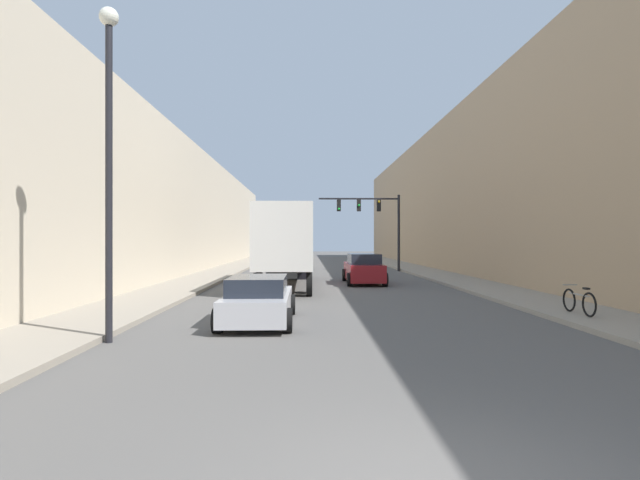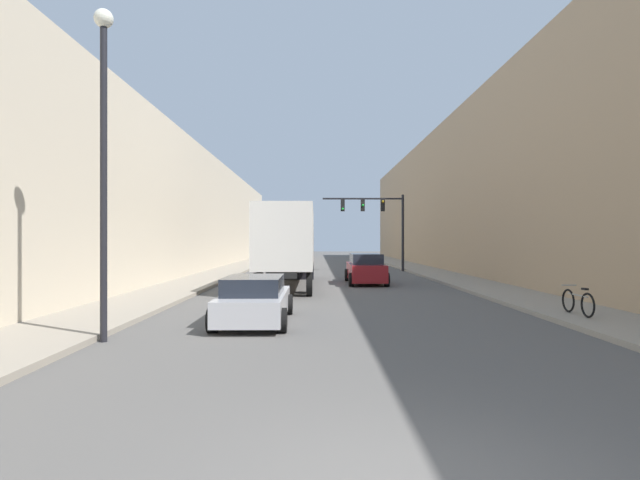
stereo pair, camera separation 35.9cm
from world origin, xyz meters
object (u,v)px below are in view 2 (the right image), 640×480
Objects in this scene: street_lamp at (104,132)px; parked_bicycle at (578,302)px; traffic_signal_gantry at (380,216)px; semi_truck at (289,243)px; suv_car at (366,269)px; sedan_car at (255,300)px.

street_lamp is 13.81m from parked_bicycle.
semi_truck is at bearing -118.12° from traffic_signal_gantry.
semi_truck is at bearing -165.24° from suv_car.
parked_bicycle is (9.17, -11.36, -1.71)m from semi_truck.
street_lamp reaches higher than suv_car.
street_lamp is (-7.69, -15.51, 4.11)m from suv_car.
traffic_signal_gantry is (6.70, 23.58, 3.54)m from sedan_car.
sedan_car is at bearing -109.30° from suv_car.
semi_truck is at bearing 76.08° from street_lamp.
sedan_car is 0.58× the size of street_lamp.
suv_car reaches higher than parked_bicycle.
traffic_signal_gantry is (2.21, 10.75, 3.40)m from suv_car.
traffic_signal_gantry reaches higher than parked_bicycle.
suv_car is 11.49m from traffic_signal_gantry.
semi_truck is 11.86m from sedan_car.
suv_car is (4.12, 1.08, -1.46)m from semi_truck.
street_lamp is at bearing -116.39° from suv_car.
parked_bicycle is (2.84, -23.20, -3.66)m from traffic_signal_gantry.
street_lamp is at bearing -166.51° from parked_bicycle.
semi_truck reaches higher than sedan_car.
parked_bicycle is at bearing 2.27° from sedan_car.
traffic_signal_gantry is at bearing 78.40° from suv_car.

